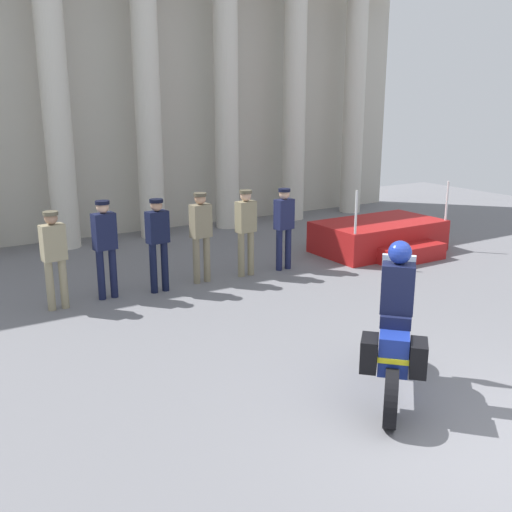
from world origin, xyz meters
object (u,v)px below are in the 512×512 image
(officer_in_row_1, at_px, (105,242))
(officer_in_row_2, at_px, (158,238))
(officer_in_row_4, at_px, (246,226))
(reviewing_stand, at_px, (381,237))
(motorcycle_with_rider, at_px, (395,334))
(officer_in_row_3, at_px, (201,230))
(officer_in_row_0, at_px, (54,252))
(officer_in_row_5, at_px, (284,222))

(officer_in_row_1, xyz_separation_m, officer_in_row_2, (0.92, -0.13, -0.02))
(officer_in_row_1, height_order, officer_in_row_4, officer_in_row_1)
(reviewing_stand, relative_size, officer_in_row_1, 1.65)
(officer_in_row_1, distance_m, motorcycle_with_rider, 5.49)
(officer_in_row_1, bearing_deg, officer_in_row_3, 172.51)
(officer_in_row_2, height_order, officer_in_row_4, officer_in_row_4)
(officer_in_row_4, distance_m, motorcycle_with_rider, 5.23)
(officer_in_row_3, relative_size, officer_in_row_4, 1.01)
(officer_in_row_0, xyz_separation_m, officer_in_row_2, (1.80, -0.03, 0.03))
(reviewing_stand, height_order, officer_in_row_1, officer_in_row_1)
(motorcycle_with_rider, bearing_deg, officer_in_row_3, 44.13)
(officer_in_row_1, xyz_separation_m, officer_in_row_4, (2.76, -0.09, -0.02))
(officer_in_row_0, distance_m, motorcycle_with_rider, 5.73)
(officer_in_row_1, relative_size, officer_in_row_5, 1.04)
(officer_in_row_2, xyz_separation_m, motorcycle_with_rider, (0.79, -5.08, -0.21))
(reviewing_stand, bearing_deg, motorcycle_with_rider, -132.13)
(officer_in_row_2, height_order, motorcycle_with_rider, motorcycle_with_rider)
(reviewing_stand, distance_m, officer_in_row_4, 3.64)
(officer_in_row_3, relative_size, motorcycle_with_rider, 0.91)
(officer_in_row_1, bearing_deg, motorcycle_with_rider, 101.44)
(officer_in_row_3, bearing_deg, officer_in_row_5, 170.39)
(officer_in_row_0, bearing_deg, officer_in_row_5, 173.10)
(officer_in_row_1, relative_size, officer_in_row_3, 1.01)
(officer_in_row_1, xyz_separation_m, officer_in_row_5, (3.64, -0.12, -0.04))
(officer_in_row_1, distance_m, officer_in_row_2, 0.93)
(reviewing_stand, xyz_separation_m, officer_in_row_1, (-6.34, 0.10, 0.69))
(motorcycle_with_rider, bearing_deg, officer_in_row_2, 54.28)
(officer_in_row_0, relative_size, motorcycle_with_rider, 0.87)
(officer_in_row_1, relative_size, officer_in_row_4, 1.02)
(officer_in_row_0, height_order, officer_in_row_3, officer_in_row_3)
(officer_in_row_0, relative_size, officer_in_row_2, 0.97)
(officer_in_row_4, bearing_deg, officer_in_row_1, -8.60)
(officer_in_row_3, bearing_deg, reviewing_stand, 172.46)
(officer_in_row_1, xyz_separation_m, motorcycle_with_rider, (1.70, -5.22, -0.23))
(reviewing_stand, distance_m, officer_in_row_0, 7.25)
(officer_in_row_0, bearing_deg, motorcycle_with_rider, 110.18)
(officer_in_row_1, bearing_deg, officer_in_row_2, 164.99)
(officer_in_row_2, xyz_separation_m, officer_in_row_5, (2.73, 0.01, -0.02))
(officer_in_row_4, xyz_separation_m, officer_in_row_5, (0.88, -0.03, -0.02))
(officer_in_row_0, distance_m, officer_in_row_4, 3.65)
(officer_in_row_3, bearing_deg, motorcycle_with_rider, 82.02)
(officer_in_row_0, height_order, officer_in_row_1, officer_in_row_1)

